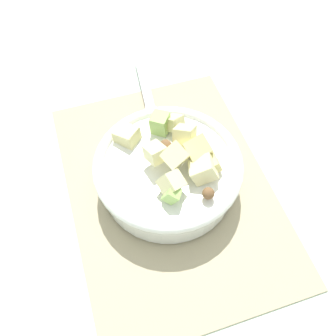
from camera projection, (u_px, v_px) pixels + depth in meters
The scene contains 4 objects.
ground_plane at pixel (170, 189), 0.63m from camera, with size 2.40×2.40×0.00m, color silver.
placemat at pixel (170, 188), 0.63m from camera, with size 0.46×0.33×0.01m, color tan.
salad_bowl at pixel (168, 170), 0.60m from camera, with size 0.24×0.24×0.11m.
serving_spoon at pixel (149, 103), 0.72m from camera, with size 0.19×0.05×0.01m.
Camera 1 is at (0.30, -0.10, 0.55)m, focal length 39.90 mm.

